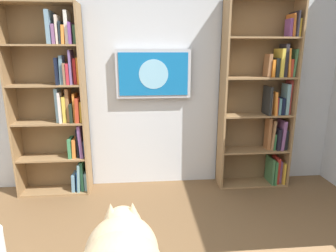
{
  "coord_description": "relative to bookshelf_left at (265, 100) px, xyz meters",
  "views": [
    {
      "loc": [
        0.15,
        1.19,
        1.6
      ],
      "look_at": [
        -0.05,
        -1.07,
        1.02
      ],
      "focal_mm": 30.83,
      "sensor_mm": 36.0,
      "label": 1
    }
  ],
  "objects": [
    {
      "name": "wall_back",
      "position": [
        1.29,
        -0.17,
        0.29
      ],
      "size": [
        4.52,
        0.06,
        2.7
      ],
      "primitive_type": "cube",
      "color": "silver",
      "rests_on": "ground"
    },
    {
      "name": "bookshelf_right",
      "position": [
        2.37,
        -0.0,
        0.01
      ],
      "size": [
        0.8,
        0.28,
        2.1
      ],
      "color": "#937047",
      "rests_on": "ground"
    },
    {
      "name": "wall_mounted_tv",
      "position": [
        1.3,
        -0.08,
        0.3
      ],
      "size": [
        0.85,
        0.07,
        0.55
      ],
      "color": "#B7B7BC"
    },
    {
      "name": "bookshelf_left",
      "position": [
        0.0,
        0.0,
        0.0
      ],
      "size": [
        0.84,
        0.28,
        2.2
      ],
      "color": "#937047",
      "rests_on": "ground"
    }
  ]
}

